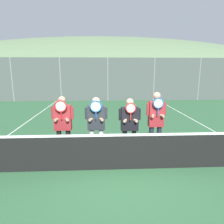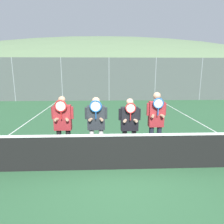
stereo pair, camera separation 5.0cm
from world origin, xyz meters
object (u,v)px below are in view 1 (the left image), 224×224
car_center (139,86)px  car_right_of_center (188,85)px  player_center_left (96,122)px  car_left_of_center (87,86)px  player_center_right (130,124)px  player_rightmost (156,120)px  car_far_left (37,86)px  player_leftmost (63,123)px

car_center → car_right_of_center: car_right_of_center is taller
player_center_left → car_center: bearing=74.9°
car_left_of_center → car_center: size_ratio=0.95×
player_center_right → player_rightmost: (0.75, 0.09, 0.09)m
player_rightmost → car_far_left: player_rightmost is taller
player_center_right → car_right_of_center: bearing=61.2°
car_left_of_center → car_far_left: bearing=177.2°
car_center → player_leftmost: bearing=-108.3°
player_center_right → car_center: size_ratio=0.36×
car_center → car_right_of_center: (4.82, -0.12, 0.02)m
car_right_of_center → player_leftmost: bearing=-124.1°
player_center_left → car_right_of_center: 16.42m
car_left_of_center → car_right_of_center: (9.84, 0.25, 0.01)m
player_center_left → player_center_right: bearing=-5.2°
car_far_left → player_rightmost: bearing=-61.2°
player_rightmost → car_left_of_center: bearing=101.9°
player_leftmost → player_rightmost: size_ratio=0.96×
player_center_left → car_right_of_center: (8.62, 13.97, -0.16)m
player_leftmost → car_left_of_center: size_ratio=0.40×
car_center → car_far_left: bearing=-179.2°
player_leftmost → car_center: (4.69, 14.16, -0.18)m
player_center_left → player_rightmost: player_rightmost is taller
player_leftmost → car_far_left: (-5.11, 14.02, -0.13)m
car_far_left → car_left_of_center: bearing=-2.8°
car_right_of_center → car_left_of_center: bearing=-178.5°
player_center_right → player_rightmost: bearing=6.9°
car_far_left → car_left_of_center: 4.80m
car_right_of_center → car_center: bearing=178.6°
car_far_left → car_center: bearing=0.8°
player_leftmost → car_right_of_center: player_leftmost is taller
car_left_of_center → car_center: (5.02, 0.37, -0.01)m
player_center_left → car_center: (3.80, 14.09, -0.18)m
player_center_left → car_far_left: 15.20m
player_center_left → car_right_of_center: player_center_left is taller
player_leftmost → car_right_of_center: 16.96m
car_center → player_center_left: bearing=-105.1°
player_center_right → car_far_left: bearing=116.2°
car_left_of_center → car_right_of_center: size_ratio=1.10×
car_far_left → car_center: (9.81, 0.13, -0.05)m
player_leftmost → car_center: bearing=71.7°
player_leftmost → car_center: player_leftmost is taller
player_rightmost → car_left_of_center: (-2.88, 13.71, -0.22)m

